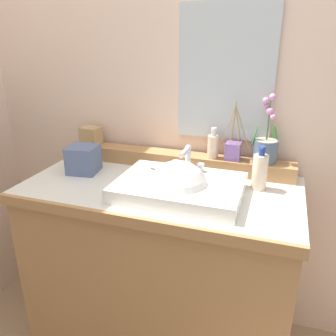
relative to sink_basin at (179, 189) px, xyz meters
The scene contains 12 objects.
wall_back 0.61m from the sink_basin, 102.34° to the left, with size 2.89×0.20×2.50m, color beige.
vanity_cabinet 0.47m from the sink_basin, 146.60° to the left, with size 1.17×0.60×0.85m.
back_ledge 0.32m from the sink_basin, 108.91° to the left, with size 1.10×0.10×0.07m, color #A97849.
sink_basin is the anchor object (origin of this frame).
soap_bar 0.18m from the sink_basin, 141.86° to the left, with size 0.07×0.04×0.02m, color beige.
potted_plant 0.45m from the sink_basin, 45.08° to the left, with size 0.12×0.11×0.31m.
soap_dispenser 0.32m from the sink_basin, 75.42° to the left, with size 0.05×0.05×0.14m.
reed_diffuser 0.35m from the sink_basin, 60.67° to the left, with size 0.12×0.09×0.27m.
trinket_box 0.65m from the sink_basin, 152.13° to the left, with size 0.10×0.08×0.09m, color tan.
lotion_bottle 0.35m from the sink_basin, 29.41° to the left, with size 0.06×0.07×0.19m.
tissue_box 0.51m from the sink_basin, 168.57° to the left, with size 0.13×0.13×0.13m, color slate.
mirror 0.56m from the sink_basin, 74.22° to the left, with size 0.43×0.02×0.58m, color silver.
Camera 1 is at (0.46, -1.26, 1.45)m, focal length 36.61 mm.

